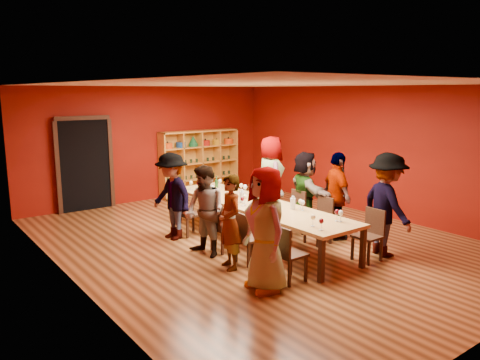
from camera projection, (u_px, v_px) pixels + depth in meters
name	position (u px, v px, depth m)	size (l,w,h in m)	color
room_shell	(257.00, 165.00, 8.86)	(7.10, 9.10, 3.04)	#593117
tasting_table	(257.00, 206.00, 9.01)	(1.10, 4.50, 0.75)	tan
doorway	(84.00, 164.00, 11.35)	(1.40, 0.17, 2.30)	black
shelving_unit	(199.00, 159.00, 13.17)	(2.40, 0.40, 1.80)	orange
chair_person_left_0	(286.00, 251.00, 7.07)	(0.42, 0.42, 0.89)	black
person_left_0	(266.00, 229.00, 6.74)	(0.90, 0.49, 1.84)	silver
chair_person_left_1	(246.00, 235.00, 7.84)	(0.42, 0.42, 0.89)	black
person_left_1	(230.00, 222.00, 7.59)	(0.57, 0.42, 1.56)	#CD8990
chair_person_left_2	(221.00, 225.00, 8.43)	(0.42, 0.42, 0.89)	black
person_left_2	(205.00, 211.00, 8.18)	(0.78, 0.43, 1.61)	#16193C
chair_person_left_3	(187.00, 212.00, 9.38)	(0.42, 0.42, 0.89)	black
person_left_3	(172.00, 196.00, 9.12)	(1.11, 0.46, 1.71)	white
chair_person_right_0	(371.00, 232.00, 8.03)	(0.42, 0.42, 0.89)	black
person_right_0	(387.00, 205.00, 8.19)	(1.18, 0.49, 1.83)	#141739
chair_person_right_1	(321.00, 218.00, 8.93)	(0.42, 0.42, 0.89)	black
person_right_1	(337.00, 196.00, 9.11)	(1.01, 0.46, 1.72)	#5C79BD
chair_person_right_2	(295.00, 210.00, 9.51)	(0.42, 0.42, 0.89)	black
person_right_2	(305.00, 192.00, 9.61)	(1.56, 0.45, 1.68)	#CB888D
chair_person_right_3	(258.00, 199.00, 10.44)	(0.42, 0.42, 0.89)	black
person_right_3	(271.00, 178.00, 10.59)	(0.92, 0.50, 1.88)	silver
wine_glass_0	(273.00, 201.00, 8.55)	(0.09, 0.09, 0.22)	silver
wine_glass_1	(191.00, 183.00, 10.21)	(0.08, 0.08, 0.20)	silver
wine_glass_2	(245.00, 197.00, 8.83)	(0.08, 0.08, 0.21)	silver
wine_glass_3	(277.00, 209.00, 7.98)	(0.08, 0.08, 0.21)	silver
wine_glass_4	(270.00, 195.00, 9.08)	(0.08, 0.08, 0.20)	silver
wine_glass_5	(277.00, 206.00, 8.13)	(0.08, 0.08, 0.21)	silver
wine_glass_6	(321.00, 222.00, 7.23)	(0.08, 0.08, 0.19)	silver
wine_glass_7	(341.00, 213.00, 7.70)	(0.08, 0.08, 0.20)	silver
wine_glass_8	(337.00, 213.00, 7.73)	(0.08, 0.08, 0.21)	silver
wine_glass_9	(213.00, 187.00, 9.83)	(0.07, 0.07, 0.18)	silver
wine_glass_10	(212.00, 179.00, 10.67)	(0.08, 0.08, 0.19)	silver
wine_glass_11	(300.00, 202.00, 8.53)	(0.08, 0.08, 0.19)	silver
wine_glass_12	(267.00, 193.00, 9.14)	(0.09, 0.09, 0.22)	silver
wine_glass_13	(216.00, 190.00, 9.44)	(0.09, 0.09, 0.22)	silver
wine_glass_14	(245.00, 187.00, 9.71)	(0.09, 0.09, 0.22)	silver
wine_glass_15	(242.00, 199.00, 8.76)	(0.07, 0.07, 0.18)	silver
wine_glass_16	(303.00, 203.00, 8.42)	(0.08, 0.08, 0.20)	silver
wine_glass_17	(211.00, 189.00, 9.61)	(0.08, 0.08, 0.19)	silver
wine_glass_18	(198.00, 184.00, 10.07)	(0.09, 0.09, 0.22)	silver
wine_glass_19	(220.00, 181.00, 10.46)	(0.08, 0.08, 0.19)	silver
wine_glass_20	(253.00, 193.00, 9.30)	(0.07, 0.07, 0.19)	silver
wine_glass_21	(313.00, 218.00, 7.44)	(0.08, 0.08, 0.20)	silver
wine_glass_22	(241.00, 186.00, 9.94)	(0.08, 0.08, 0.20)	silver
spittoon_bowl	(267.00, 200.00, 8.97)	(0.32, 0.32, 0.18)	#B3B5BA
carafe_a	(242.00, 197.00, 9.02)	(0.11, 0.11, 0.26)	silver
carafe_b	(293.00, 203.00, 8.52)	(0.11, 0.11, 0.25)	silver
wine_bottle	(216.00, 184.00, 10.26)	(0.09, 0.09, 0.30)	#153B19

